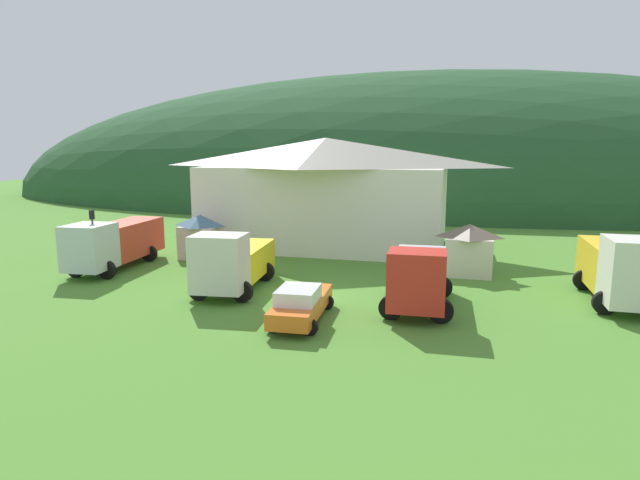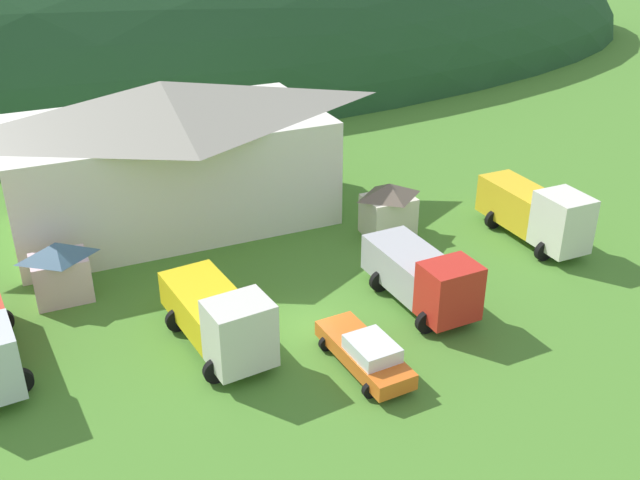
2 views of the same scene
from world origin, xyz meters
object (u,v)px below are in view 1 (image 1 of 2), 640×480
crane_truck_red (419,275)px  traffic_cone_near_pickup (428,285)px  play_shed_pink (201,236)px  heavy_rig_striped (619,267)px  service_pickup_orange (301,303)px  depot_building (326,191)px  play_shed_cream (469,249)px  traffic_light_west (93,236)px  flatbed_truck_yellow (233,261)px  tow_truck_silver (114,242)px

crane_truck_red → traffic_cone_near_pickup: bearing=175.3°
play_shed_pink → crane_truck_red: crane_truck_red is taller
heavy_rig_striped → service_pickup_orange: 15.79m
crane_truck_red → heavy_rig_striped: bearing=107.0°
depot_building → play_shed_pink: (-7.23, -6.96, -2.76)m
crane_truck_red → traffic_cone_near_pickup: (0.21, 4.44, -1.62)m
crane_truck_red → traffic_cone_near_pickup: crane_truck_red is taller
play_shed_cream → traffic_light_west: 22.48m
traffic_light_west → play_shed_pink: bearing=62.7°
heavy_rig_striped → play_shed_cream: bearing=-121.9°
play_shed_pink → flatbed_truck_yellow: flatbed_truck_yellow is taller
play_shed_cream → service_pickup_orange: bearing=-123.3°
depot_building → play_shed_cream: (10.84, -7.24, -2.73)m
traffic_light_west → heavy_rig_striped: bearing=4.1°
tow_truck_silver → traffic_cone_near_pickup: bearing=88.2°
crane_truck_red → traffic_light_west: (-19.16, 1.18, 0.87)m
depot_building → play_shed_pink: bearing=-136.1°
depot_building → traffic_light_west: size_ratio=4.81×
flatbed_truck_yellow → service_pickup_orange: (5.06, -3.91, -0.81)m
depot_building → tow_truck_silver: depot_building is taller
service_pickup_orange → traffic_cone_near_pickup: size_ratio=10.35×
depot_building → traffic_light_west: 17.44m
tow_truck_silver → traffic_light_west: traffic_light_west is taller
heavy_rig_striped → traffic_light_west: bearing=-86.1°
depot_building → crane_truck_red: depot_building is taller
flatbed_truck_yellow → service_pickup_orange: bearing=46.1°
depot_building → tow_truck_silver: (-11.00, -11.37, -2.59)m
traffic_light_west → crane_truck_red: bearing=-3.5°
flatbed_truck_yellow → play_shed_cream: bearing=113.8°
flatbed_truck_yellow → traffic_light_west: (-9.23, 0.66, 0.85)m
play_shed_pink → tow_truck_silver: tow_truck_silver is taller
play_shed_pink → tow_truck_silver: 5.81m
flatbed_truck_yellow → depot_building: bearing=168.1°
tow_truck_silver → service_pickup_orange: 16.16m
service_pickup_orange → traffic_light_west: traffic_light_west is taller
depot_building → play_shed_pink: depot_building is taller
tow_truck_silver → heavy_rig_striped: (28.90, -0.22, 0.09)m
flatbed_truck_yellow → traffic_cone_near_pickup: flatbed_truck_yellow is taller
traffic_light_west → play_shed_cream: bearing=16.6°
flatbed_truck_yellow → traffic_light_west: size_ratio=1.85×
play_shed_pink → traffic_cone_near_pickup: (15.91, -3.44, -1.59)m
crane_truck_red → traffic_light_west: 19.21m
service_pickup_orange → play_shed_pink: bearing=-139.8°
play_shed_pink → crane_truck_red: bearing=-26.6°
play_shed_pink → heavy_rig_striped: bearing=-10.4°
tow_truck_silver → traffic_cone_near_pickup: size_ratio=16.06×
traffic_light_west → traffic_cone_near_pickup: bearing=9.5°
play_shed_cream → traffic_cone_near_pickup: bearing=-124.3°
crane_truck_red → heavy_rig_striped: (9.42, 3.25, 0.23)m
play_shed_pink → service_pickup_orange: 15.65m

